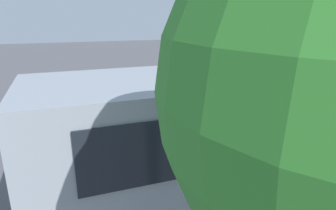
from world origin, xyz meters
TOP-DOWN VIEW (x-y plane):
  - ground_plane at (0.00, 0.00)m, footprint 80.00×80.00m
  - tour_bus at (-1.46, 4.11)m, footprint 10.56×2.93m
  - spectator_far_left at (-3.37, 1.04)m, footprint 0.58×0.35m
  - spectator_left at (-2.31, 0.96)m, footprint 0.57×0.33m
  - spectator_centre at (-1.04, 1.36)m, footprint 0.57×0.33m
  - spectator_right at (0.05, 1.32)m, footprint 0.58×0.37m
  - spectator_far_right at (1.38, 1.17)m, footprint 0.57×0.31m
  - parked_motorcycle_silver at (1.31, 1.97)m, footprint 2.05×0.61m
  - stunt_motorcycle at (1.84, -3.32)m, footprint 1.95×0.95m
  - traffic_cone at (-1.10, -2.56)m, footprint 0.34×0.34m
  - bay_line_a at (-4.27, -1.47)m, footprint 0.31×4.74m
  - bay_line_b at (-1.36, -1.47)m, footprint 0.30×4.50m
  - bay_line_c at (1.55, -1.47)m, footprint 0.32×4.99m
  - bay_line_d at (4.46, -1.47)m, footprint 0.31×4.86m

SIDE VIEW (x-z plane):
  - ground_plane at x=0.00m, z-range 0.00..0.00m
  - bay_line_d at x=4.46m, z-range 0.00..0.01m
  - bay_line_a at x=-4.27m, z-range 0.00..0.01m
  - bay_line_b at x=-1.36m, z-range 0.00..0.01m
  - bay_line_c at x=1.55m, z-range 0.00..0.01m
  - traffic_cone at x=-1.10m, z-range -0.01..0.62m
  - parked_motorcycle_silver at x=1.31m, z-range -0.01..0.97m
  - stunt_motorcycle at x=1.84m, z-range 0.00..1.23m
  - spectator_far_left at x=-3.37m, z-range 0.16..1.88m
  - spectator_right at x=0.05m, z-range 0.17..1.89m
  - spectator_left at x=-2.31m, z-range 0.17..1.96m
  - spectator_far_right at x=1.38m, z-range 0.18..2.01m
  - spectator_centre at x=-1.04m, z-range 0.18..2.01m
  - tour_bus at x=-1.46m, z-range 0.02..3.27m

